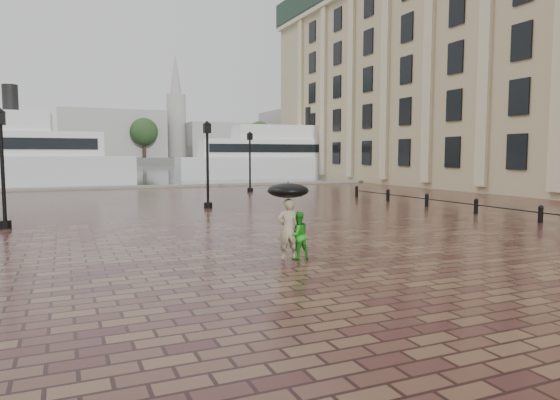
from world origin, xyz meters
name	(u,v)px	position (x,y,z in m)	size (l,w,h in m)	color
ground	(241,269)	(0.00, 0.00, 0.00)	(300.00, 300.00, 0.00)	#351918
harbour_water	(85,169)	(0.00, 92.00, 0.00)	(240.00, 240.00, 0.00)	#495159
quay_edge	(115,189)	(0.00, 32.00, 0.00)	(80.00, 0.60, 0.30)	slate
far_shore	(76,161)	(0.00, 160.00, 1.00)	(300.00, 60.00, 2.00)	#4C4C47
distant_skyline	(231,135)	(48.14, 150.00, 9.45)	(102.50, 22.00, 33.00)	#999691
far_trees	(77,131)	(0.00, 138.00, 9.42)	(188.00, 8.00, 13.50)	#2D2119
bollard_row	(476,205)	(14.00, 6.50, 0.40)	(0.22, 21.22, 0.73)	black
street_lamps	(111,163)	(-1.50, 17.50, 2.33)	(21.44, 14.44, 4.40)	black
adult_pedestrian	(288,229)	(1.53, 0.61, 0.81)	(0.59, 0.39, 1.63)	tan
child_pedestrian	(298,235)	(1.79, 0.55, 0.64)	(0.62, 0.48, 1.27)	#21991C
ferry_far	(286,157)	(21.15, 44.32, 2.58)	(26.66, 8.59, 8.60)	silver
umbrella	(288,191)	(1.53, 0.61, 1.84)	(1.10, 1.10, 1.12)	black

